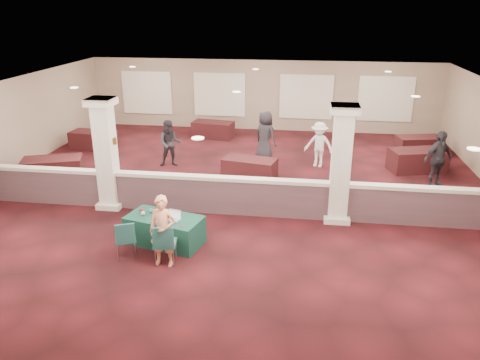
# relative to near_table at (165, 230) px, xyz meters

# --- Properties ---
(ground) EXTENTS (16.00, 16.00, 0.00)m
(ground) POSITION_rel_near_table_xyz_m (1.29, 3.45, -0.35)
(ground) COLOR #431016
(ground) RESTS_ON ground
(wall_back) EXTENTS (16.00, 0.04, 3.20)m
(wall_back) POSITION_rel_near_table_xyz_m (1.29, 11.45, 1.25)
(wall_back) COLOR #856E5C
(wall_back) RESTS_ON ground
(wall_front) EXTENTS (16.00, 0.04, 3.20)m
(wall_front) POSITION_rel_near_table_xyz_m (1.29, -4.55, 1.25)
(wall_front) COLOR #856E5C
(wall_front) RESTS_ON ground
(ceiling) EXTENTS (16.00, 16.00, 0.02)m
(ceiling) POSITION_rel_near_table_xyz_m (1.29, 3.45, 2.85)
(ceiling) COLOR silver
(ceiling) RESTS_ON wall_back
(partition_wall) EXTENTS (15.60, 0.28, 1.10)m
(partition_wall) POSITION_rel_near_table_xyz_m (1.29, 1.95, 0.21)
(partition_wall) COLOR #4F363E
(partition_wall) RESTS_ON ground
(column_left) EXTENTS (0.72, 0.72, 3.20)m
(column_left) POSITION_rel_near_table_xyz_m (-2.21, 1.95, 1.28)
(column_left) COLOR silver
(column_left) RESTS_ON ground
(column_right) EXTENTS (0.72, 0.72, 3.20)m
(column_right) POSITION_rel_near_table_xyz_m (4.29, 1.95, 1.28)
(column_right) COLOR silver
(column_right) RESTS_ON ground
(sconce_left) EXTENTS (0.12, 0.12, 0.18)m
(sconce_left) POSITION_rel_near_table_xyz_m (-2.49, 1.95, 1.65)
(sconce_left) COLOR brown
(sconce_left) RESTS_ON column_left
(sconce_right) EXTENTS (0.12, 0.12, 0.18)m
(sconce_right) POSITION_rel_near_table_xyz_m (-1.93, 1.95, 1.65)
(sconce_right) COLOR brown
(sconce_right) RESTS_ON column_left
(near_table) EXTENTS (2.01, 1.35, 0.71)m
(near_table) POSITION_rel_near_table_xyz_m (0.00, 0.00, 0.00)
(near_table) COLOR #103C2E
(near_table) RESTS_ON ground
(conf_chair_main) EXTENTS (0.57, 0.57, 0.99)m
(conf_chair_main) POSITION_rel_near_table_xyz_m (0.30, -0.99, 0.23)
(conf_chair_main) COLOR #1D544D
(conf_chair_main) RESTS_ON ground
(conf_chair_side) EXTENTS (0.61, 0.61, 0.92)m
(conf_chair_side) POSITION_rel_near_table_xyz_m (-0.68, -0.82, 0.19)
(conf_chair_side) COLOR #1D544D
(conf_chair_side) RESTS_ON ground
(woman) EXTENTS (0.63, 0.44, 1.68)m
(woman) POSITION_rel_near_table_xyz_m (0.29, -0.99, 0.49)
(woman) COLOR #FFA06E
(woman) RESTS_ON ground
(far_table_front_left) EXTENTS (2.11, 1.54, 0.77)m
(far_table_front_left) POSITION_rel_near_table_xyz_m (-4.99, 3.75, 0.03)
(far_table_front_left) COLOR black
(far_table_front_left) RESTS_ON ground
(far_table_front_center) EXTENTS (1.90, 1.22, 0.71)m
(far_table_front_center) POSITION_rel_near_table_xyz_m (1.52, 4.81, 0.00)
(far_table_front_center) COLOR black
(far_table_front_center) RESTS_ON ground
(far_table_front_right) EXTENTS (2.09, 1.42, 0.77)m
(far_table_front_right) POSITION_rel_near_table_xyz_m (7.30, 6.45, 0.03)
(far_table_front_right) COLOR black
(far_table_front_right) RESTS_ON ground
(far_table_back_left) EXTENTS (1.85, 1.05, 0.72)m
(far_table_back_left) POSITION_rel_near_table_xyz_m (-5.21, 7.38, 0.01)
(far_table_back_left) COLOR black
(far_table_back_left) RESTS_ON ground
(far_table_back_center) EXTENTS (1.87, 1.15, 0.71)m
(far_table_back_center) POSITION_rel_near_table_xyz_m (-0.71, 9.73, 0.00)
(far_table_back_center) COLOR black
(far_table_back_center) RESTS_ON ground
(far_table_back_right) EXTENTS (1.82, 1.18, 0.68)m
(far_table_back_right) POSITION_rel_near_table_xyz_m (7.79, 8.59, -0.01)
(far_table_back_right) COLOR black
(far_table_back_right) RESTS_ON ground
(attendee_a) EXTENTS (0.90, 0.63, 1.70)m
(attendee_a) POSITION_rel_near_table_xyz_m (-1.50, 5.74, 0.50)
(attendee_a) COLOR black
(attendee_a) RESTS_ON ground
(attendee_b) EXTENTS (1.14, 0.76, 1.64)m
(attendee_b) POSITION_rel_near_table_xyz_m (3.83, 6.45, 0.47)
(attendee_b) COLOR silver
(attendee_b) RESTS_ON ground
(attendee_c) EXTENTS (1.20, 1.00, 1.85)m
(attendee_c) POSITION_rel_near_table_xyz_m (7.55, 4.95, 0.57)
(attendee_c) COLOR black
(attendee_c) RESTS_ON ground
(attendee_d) EXTENTS (1.04, 0.94, 1.87)m
(attendee_d) POSITION_rel_near_table_xyz_m (1.84, 6.95, 0.58)
(attendee_d) COLOR black
(attendee_d) RESTS_ON ground
(laptop_base) EXTENTS (0.36, 0.29, 0.02)m
(laptop_base) POSITION_rel_near_table_xyz_m (0.27, -0.12, 0.36)
(laptop_base) COLOR silver
(laptop_base) RESTS_ON near_table
(laptop_screen) EXTENTS (0.31, 0.09, 0.21)m
(laptop_screen) POSITION_rel_near_table_xyz_m (0.30, -0.01, 0.48)
(laptop_screen) COLOR silver
(laptop_screen) RESTS_ON near_table
(screen_glow) EXTENTS (0.28, 0.08, 0.18)m
(screen_glow) POSITION_rel_near_table_xyz_m (0.30, -0.02, 0.46)
(screen_glow) COLOR silver
(screen_glow) RESTS_ON near_table
(knitting) EXTENTS (0.45, 0.38, 0.03)m
(knitting) POSITION_rel_near_table_xyz_m (-0.01, -0.25, 0.37)
(knitting) COLOR #CE5D21
(knitting) RESTS_ON near_table
(yarn_cream) EXTENTS (0.11, 0.11, 0.11)m
(yarn_cream) POSITION_rel_near_table_xyz_m (-0.54, 0.04, 0.41)
(yarn_cream) COLOR beige
(yarn_cream) RESTS_ON near_table
(yarn_red) EXTENTS (0.10, 0.10, 0.10)m
(yarn_red) POSITION_rel_near_table_xyz_m (-0.64, 0.21, 0.40)
(yarn_red) COLOR maroon
(yarn_red) RESTS_ON near_table
(yarn_grey) EXTENTS (0.10, 0.10, 0.10)m
(yarn_grey) POSITION_rel_near_table_xyz_m (-0.39, 0.22, 0.40)
(yarn_grey) COLOR #4F4F54
(yarn_grey) RESTS_ON near_table
(scissors) EXTENTS (0.12, 0.06, 0.01)m
(scissors) POSITION_rel_near_table_xyz_m (0.54, -0.42, 0.36)
(scissors) COLOR red
(scissors) RESTS_ON near_table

